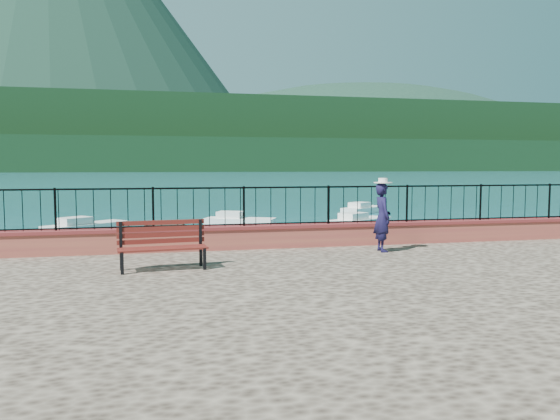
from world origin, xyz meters
name	(u,v)px	position (x,y,z in m)	size (l,w,h in m)	color
ground	(292,341)	(0.00, 0.00, 0.00)	(2000.00, 2000.00, 0.00)	#19596B
parapet	(256,237)	(0.00, 3.70, 1.49)	(28.00, 0.46, 0.58)	#AD583E
railing	(256,207)	(0.00, 3.70, 2.25)	(27.00, 0.05, 0.95)	black
dock	(168,245)	(-2.00, 12.00, 0.15)	(2.00, 16.00, 0.30)	#2D231C
far_forest	(159,155)	(0.00, 300.00, 9.00)	(900.00, 60.00, 18.00)	black
foothills	(157,137)	(0.00, 360.00, 22.00)	(900.00, 120.00, 44.00)	black
volcano	(50,8)	(-120.00, 700.00, 190.00)	(560.00, 560.00, 380.00)	#142D23
companion_hill	(360,169)	(220.00, 560.00, 0.00)	(448.00, 384.00, 180.00)	#142D23
park_bench	(163,255)	(-2.32, 1.35, 1.49)	(1.79, 0.73, 0.97)	black
person	(382,217)	(2.89, 2.53, 2.03)	(0.61, 0.40, 1.66)	black
hat	(383,181)	(2.89, 2.53, 2.92)	(0.44, 0.44, 0.12)	white
boat_0	(38,244)	(-6.70, 11.82, 0.40)	(3.51, 1.30, 0.80)	silver
boat_1	(346,244)	(4.35, 9.12, 0.40)	(3.87, 1.30, 0.80)	silver
boat_2	(360,219)	(8.35, 17.93, 0.40)	(3.99, 1.30, 0.80)	silver
boat_3	(86,224)	(-5.80, 18.66, 0.40)	(4.24, 1.30, 0.80)	silver
boat_4	(240,218)	(2.06, 19.65, 0.40)	(3.78, 1.30, 0.80)	white
boat_5	(364,207)	(11.66, 25.68, 0.40)	(3.96, 1.30, 0.80)	white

